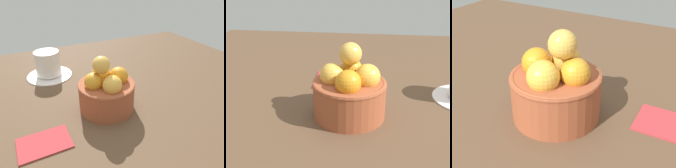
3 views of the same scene
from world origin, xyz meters
The scene contains 3 objects.
ground_plane centered at (0.00, 0.00, -1.96)cm, with size 126.35×105.71×3.91cm, color brown.
terracotta_bowl centered at (0.02, -0.03, 5.21)cm, with size 14.12×14.12×14.54cm.
folded_napkin centered at (16.94, 6.07, 0.30)cm, with size 10.74×7.48×0.60cm, color #B23338.
Camera 2 is at (-53.58, -4.11, 30.65)cm, focal length 49.87 mm.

